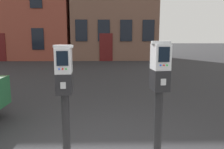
% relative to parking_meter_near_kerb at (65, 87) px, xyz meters
% --- Properties ---
extents(parking_meter_near_kerb, '(0.23, 0.26, 1.50)m').
position_rel_parking_meter_near_kerb_xyz_m(parking_meter_near_kerb, '(0.00, 0.00, 0.00)').
color(parking_meter_near_kerb, black).
rests_on(parking_meter_near_kerb, sidewalk_slab).
extents(parking_meter_twin_adjacent, '(0.23, 0.26, 1.54)m').
position_rel_parking_meter_near_kerb_xyz_m(parking_meter_twin_adjacent, '(1.05, 0.00, 0.03)').
color(parking_meter_twin_adjacent, black).
rests_on(parking_meter_twin_adjacent, sidewalk_slab).
extents(townhouse_brick_corner, '(8.75, 6.78, 9.16)m').
position_rel_parking_meter_near_kerb_xyz_m(townhouse_brick_corner, '(-6.85, 18.02, 3.41)').
color(townhouse_brick_corner, brown).
rests_on(townhouse_brick_corner, ground_plane).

